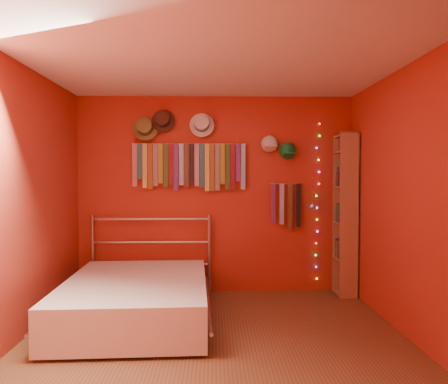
{
  "coord_description": "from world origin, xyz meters",
  "views": [
    {
      "loc": [
        -0.01,
        -3.84,
        1.48
      ],
      "look_at": [
        0.09,
        0.9,
        1.31
      ],
      "focal_mm": 35.0,
      "sensor_mm": 36.0,
      "label": 1
    }
  ],
  "objects": [
    {
      "name": "left_wall",
      "position": [
        -1.75,
        0.0,
        1.25
      ],
      "size": [
        0.02,
        3.5,
        2.5
      ],
      "primitive_type": "cube",
      "color": "#A2291A",
      "rests_on": "ground"
    },
    {
      "name": "cap_green",
      "position": [
        0.92,
        1.7,
        1.81
      ],
      "size": [
        0.2,
        0.25,
        0.2
      ],
      "color": "#197234",
      "rests_on": "back_wall"
    },
    {
      "name": "small_tie_rack",
      "position": [
        0.9,
        1.69,
        1.14
      ],
      "size": [
        0.4,
        0.03,
        0.58
      ],
      "color": "#ABACB0",
      "rests_on": "back_wall"
    },
    {
      "name": "bed",
      "position": [
        -0.81,
        0.61,
        0.23
      ],
      "size": [
        1.58,
        2.09,
        1.0
      ],
      "rotation": [
        0.0,
        0.0,
        0.04
      ],
      "color": "#ABACB0",
      "rests_on": "ground"
    },
    {
      "name": "fedora_brown",
      "position": [
        -0.66,
        1.65,
        2.19
      ],
      "size": [
        0.3,
        0.16,
        0.29
      ],
      "rotation": [
        1.36,
        0.0,
        0.0
      ],
      "color": "#412217",
      "rests_on": "back_wall"
    },
    {
      "name": "bookshelf",
      "position": [
        1.66,
        1.53,
        1.02
      ],
      "size": [
        0.25,
        0.34,
        2.0
      ],
      "color": "#9C6546",
      "rests_on": "ground"
    },
    {
      "name": "fedora_olive",
      "position": [
        -0.88,
        1.65,
        2.09
      ],
      "size": [
        0.32,
        0.17,
        0.32
      ],
      "rotation": [
        1.36,
        0.0,
        0.0
      ],
      "color": "brown",
      "rests_on": "back_wall"
    },
    {
      "name": "fairy_lights",
      "position": [
        1.31,
        1.71,
        1.16
      ],
      "size": [
        0.06,
        0.02,
        2.01
      ],
      "color": "#FF3333",
      "rests_on": "back_wall"
    },
    {
      "name": "cap_white",
      "position": [
        0.69,
        1.7,
        1.89
      ],
      "size": [
        0.19,
        0.24,
        0.19
      ],
      "color": "silver",
      "rests_on": "back_wall"
    },
    {
      "name": "back_wall",
      "position": [
        0.0,
        1.75,
        1.25
      ],
      "size": [
        3.5,
        0.02,
        2.5
      ],
      "primitive_type": "cube",
      "color": "#A2291A",
      "rests_on": "ground"
    },
    {
      "name": "ground",
      "position": [
        0.0,
        0.0,
        0.0
      ],
      "size": [
        3.5,
        3.5,
        0.0
      ],
      "primitive_type": "plane",
      "color": "brown",
      "rests_on": "ground"
    },
    {
      "name": "right_wall",
      "position": [
        1.75,
        0.0,
        1.25
      ],
      "size": [
        0.02,
        3.5,
        2.5
      ],
      "primitive_type": "cube",
      "color": "#A2291A",
      "rests_on": "ground"
    },
    {
      "name": "tie_rack",
      "position": [
        -0.33,
        1.69,
        1.63
      ],
      "size": [
        1.45,
        0.03,
        0.61
      ],
      "color": "#ABACB0",
      "rests_on": "back_wall"
    },
    {
      "name": "ceiling",
      "position": [
        0.0,
        0.0,
        2.5
      ],
      "size": [
        3.5,
        3.5,
        0.02
      ],
      "primitive_type": "cube",
      "color": "white",
      "rests_on": "back_wall"
    },
    {
      "name": "fedora_white",
      "position": [
        -0.17,
        1.65,
        2.14
      ],
      "size": [
        0.31,
        0.17,
        0.31
      ],
      "rotation": [
        1.36,
        0.0,
        0.0
      ],
      "color": "silver",
      "rests_on": "back_wall"
    },
    {
      "name": "reading_lamp",
      "position": [
        1.18,
        1.49,
        1.11
      ],
      "size": [
        0.08,
        0.34,
        0.1
      ],
      "color": "#ABACB0",
      "rests_on": "back_wall"
    }
  ]
}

